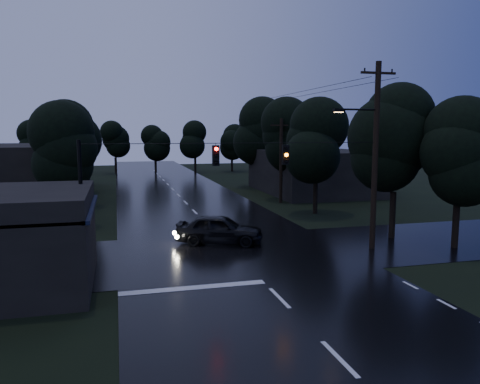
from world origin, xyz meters
name	(u,v)px	position (x,y,z in m)	size (l,w,h in m)	color
ground	(339,359)	(0.00, 0.00, 0.00)	(160.00, 160.00, 0.00)	black
main_road	(186,203)	(0.00, 30.00, 0.00)	(12.00, 120.00, 0.02)	black
cross_street	(235,253)	(0.00, 12.00, 0.00)	(60.00, 9.00, 0.02)	black
building_far_right	(313,171)	(14.00, 34.00, 2.20)	(10.00, 14.00, 4.40)	black
building_far_left	(34,170)	(-14.00, 40.00, 2.50)	(10.00, 16.00, 5.00)	black
utility_pole_main	(374,152)	(7.41, 11.00, 5.26)	(3.50, 0.30, 10.00)	black
utility_pole_far	(281,159)	(8.30, 28.00, 3.88)	(2.00, 0.30, 7.50)	black
anchor_pole_left	(82,205)	(-7.50, 11.00, 3.00)	(0.18, 0.18, 6.00)	black
span_signals	(250,154)	(0.56, 10.99, 5.24)	(15.00, 0.37, 1.12)	black
tree_corner_near	(396,138)	(10.00, 13.00, 5.99)	(4.48, 4.48, 9.44)	black
tree_corner_far	(460,152)	(12.00, 10.00, 5.24)	(3.92, 3.92, 8.26)	black
tree_left_a	(68,148)	(-9.00, 22.00, 5.24)	(3.92, 3.92, 8.26)	black
tree_left_b	(69,140)	(-9.60, 30.00, 5.62)	(4.20, 4.20, 8.85)	black
tree_left_c	(72,135)	(-10.20, 40.00, 5.99)	(4.48, 4.48, 9.44)	black
tree_right_a	(316,141)	(9.00, 22.00, 5.62)	(4.20, 4.20, 8.85)	black
tree_right_b	(287,135)	(9.60, 30.00, 5.99)	(4.48, 4.48, 9.44)	black
tree_right_c	(261,131)	(10.20, 40.00, 6.37)	(4.76, 4.76, 10.03)	black
car	(220,229)	(-0.33, 14.21, 0.84)	(1.98, 4.93, 1.68)	black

